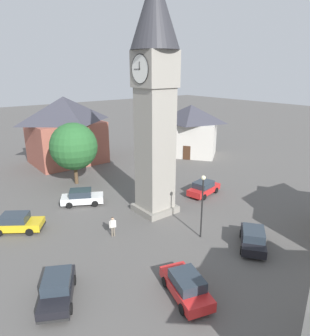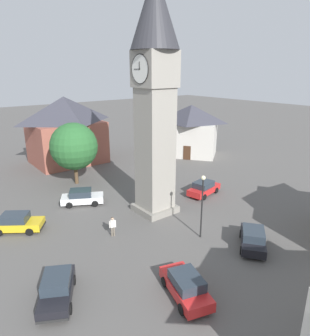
% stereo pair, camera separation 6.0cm
% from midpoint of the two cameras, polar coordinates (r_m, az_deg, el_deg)
% --- Properties ---
extents(ground_plane, '(200.00, 200.00, 0.00)m').
position_cam_midpoint_polar(ground_plane, '(29.84, -0.06, -7.90)').
color(ground_plane, '#565451').
extents(clock_tower, '(4.08, 4.08, 20.64)m').
position_cam_midpoint_polar(clock_tower, '(26.91, -0.07, 15.93)').
color(clock_tower, gray).
rests_on(clock_tower, ground).
extents(car_blue_kerb, '(4.43, 3.46, 1.53)m').
position_cam_midpoint_polar(car_blue_kerb, '(20.10, -17.66, -20.43)').
color(car_blue_kerb, black).
rests_on(car_blue_kerb, ground).
extents(car_silver_kerb, '(3.47, 4.43, 1.53)m').
position_cam_midpoint_polar(car_silver_kerb, '(31.77, -13.38, -5.25)').
color(car_silver_kerb, white).
rests_on(car_silver_kerb, ground).
extents(car_red_corner, '(4.44, 2.82, 1.53)m').
position_cam_midpoint_polar(car_red_corner, '(19.55, 5.66, -20.80)').
color(car_red_corner, red).
rests_on(car_red_corner, ground).
extents(car_white_side, '(3.76, 4.34, 1.53)m').
position_cam_midpoint_polar(car_white_side, '(28.48, -24.22, -9.20)').
color(car_white_side, gold).
rests_on(car_white_side, ground).
extents(car_black_far, '(2.48, 4.38, 1.53)m').
position_cam_midpoint_polar(car_black_far, '(33.62, 8.94, -3.67)').
color(car_black_far, red).
rests_on(car_black_far, ground).
extents(car_green_alley, '(3.87, 4.29, 1.53)m').
position_cam_midpoint_polar(car_green_alley, '(25.02, 17.57, -12.22)').
color(car_green_alley, black).
rests_on(car_green_alley, ground).
extents(pedestrian, '(0.32, 0.54, 1.69)m').
position_cam_midpoint_polar(pedestrian, '(25.42, -7.88, -10.36)').
color(pedestrian, '#706656').
rests_on(pedestrian, ground).
extents(tree, '(5.43, 5.43, 7.23)m').
position_cam_midpoint_polar(tree, '(36.60, -14.83, 3.86)').
color(tree, brown).
rests_on(tree, ground).
extents(building_terrace_right, '(10.19, 9.83, 7.79)m').
position_cam_midpoint_polar(building_terrace_right, '(48.51, 6.52, 7.03)').
color(building_terrace_right, beige).
rests_on(building_terrace_right, ground).
extents(building_hall_far, '(8.20, 9.94, 9.38)m').
position_cam_midpoint_polar(building_hall_far, '(45.77, -16.19, 6.84)').
color(building_hall_far, '#995142').
rests_on(building_hall_far, ground).
extents(lamp_post, '(0.36, 0.36, 5.25)m').
position_cam_midpoint_polar(lamp_post, '(24.27, 8.69, -5.32)').
color(lamp_post, black).
rests_on(lamp_post, ground).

